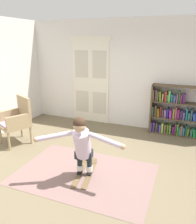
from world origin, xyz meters
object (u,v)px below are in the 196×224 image
Objects in this scene: wicker_chair at (17,119)px; person_skier at (82,143)px; bookshelf at (179,115)px; skis_pair at (85,172)px.

person_skier reaches higher than wicker_chair.
bookshelf is 3.05m from person_skier.
person_skier is at bearing -117.74° from bookshelf.
bookshelf is 3.96m from wicker_chair.
wicker_chair is (-3.48, -1.89, 0.04)m from bookshelf.
wicker_chair is at bearing 162.80° from skis_pair.
person_skier is (2.06, -0.80, 0.11)m from wicker_chair.
wicker_chair is 2.19m from skis_pair.
skis_pair is 0.70m from person_skier.
bookshelf reaches higher than skis_pair.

